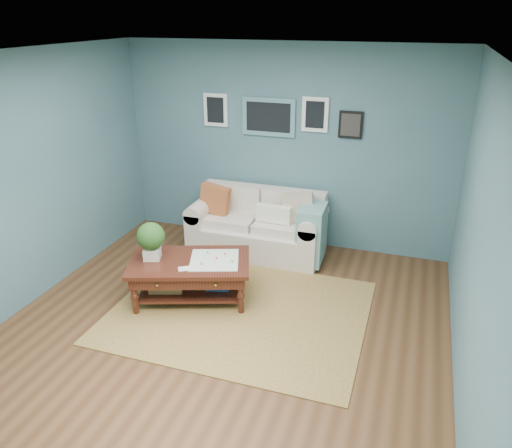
% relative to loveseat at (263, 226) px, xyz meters
% --- Properties ---
extents(room_shell, '(5.00, 5.02, 2.70)m').
position_rel_loveseat_xyz_m(room_shell, '(0.15, -1.97, 0.98)').
color(room_shell, brown).
rests_on(room_shell, ground).
extents(area_rug, '(2.71, 2.17, 0.01)m').
position_rel_loveseat_xyz_m(area_rug, '(0.21, -1.49, -0.37)').
color(area_rug, brown).
rests_on(area_rug, ground).
extents(loveseat, '(1.81, 0.82, 0.93)m').
position_rel_loveseat_xyz_m(loveseat, '(0.00, 0.00, 0.00)').
color(loveseat, beige).
rests_on(loveseat, ground).
extents(coffee_table, '(1.50, 1.16, 0.92)m').
position_rel_loveseat_xyz_m(coffee_table, '(-0.47, -1.43, 0.03)').
color(coffee_table, black).
rests_on(coffee_table, ground).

